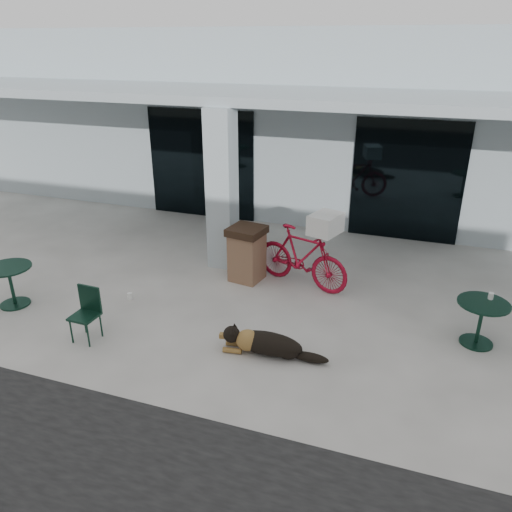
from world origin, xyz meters
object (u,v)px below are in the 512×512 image
at_px(cafe_table_near, 11,286).
at_px(trash_receptacle, 247,254).
at_px(cafe_chair_near, 84,316).
at_px(cafe_table_far, 480,323).
at_px(bicycle, 302,257).
at_px(dog, 268,342).

distance_m(cafe_table_near, trash_receptacle, 4.15).
relative_size(cafe_chair_near, trash_receptacle, 0.80).
bearing_deg(cafe_table_far, cafe_table_near, -169.85).
xyz_separation_m(bicycle, cafe_table_near, (-4.50, -2.38, -0.21)).
height_order(bicycle, dog, bicycle).
relative_size(dog, cafe_chair_near, 1.42).
distance_m(bicycle, dog, 2.38).
distance_m(cafe_chair_near, trash_receptacle, 3.21).
bearing_deg(trash_receptacle, bicycle, 5.50).
distance_m(cafe_chair_near, cafe_table_far, 5.93).
height_order(dog, cafe_chair_near, cafe_chair_near).
bearing_deg(cafe_table_near, bicycle, 27.89).
bearing_deg(cafe_table_near, cafe_table_far, 10.15).
height_order(bicycle, cafe_table_far, bicycle).
height_order(bicycle, cafe_chair_near, bicycle).
height_order(cafe_table_near, cafe_table_far, cafe_table_near).
xyz_separation_m(dog, cafe_table_near, (-4.61, -0.04, 0.16)).
bearing_deg(bicycle, dog, -159.78).
distance_m(cafe_table_near, cafe_table_far, 7.63).
distance_m(bicycle, cafe_table_far, 3.19).
distance_m(cafe_table_far, trash_receptacle, 4.16).
xyz_separation_m(bicycle, cafe_table_far, (3.01, -1.04, -0.22)).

